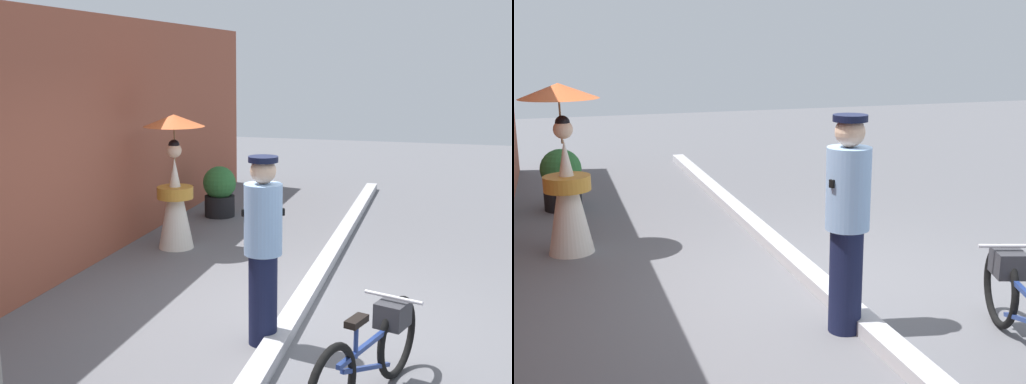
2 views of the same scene
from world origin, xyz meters
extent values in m
plane|color=slate|center=(0.00, 0.00, 0.00)|extent=(30.00, 30.00, 0.00)
cube|color=brown|center=(0.00, 3.02, 1.55)|extent=(14.00, 0.40, 3.09)
cube|color=#B2B2B7|center=(0.00, 0.00, 0.06)|extent=(14.00, 0.20, 0.12)
torus|color=black|center=(-0.96, -1.06, 0.34)|extent=(0.66, 0.28, 0.68)
cube|color=navy|center=(-1.48, -0.88, 0.48)|extent=(0.88, 0.33, 0.04)
cube|color=navy|center=(-1.48, -0.88, 0.29)|extent=(0.77, 0.29, 0.29)
cylinder|color=navy|center=(-1.66, -0.82, 0.59)|extent=(0.03, 0.03, 0.28)
cube|color=black|center=(-1.66, -0.82, 0.73)|extent=(0.24, 0.16, 0.05)
cylinder|color=silver|center=(-1.06, -1.02, 0.71)|extent=(0.19, 0.46, 0.03)
cube|color=#333338|center=(-1.06, -1.02, 0.57)|extent=(0.32, 0.29, 0.20)
cylinder|color=#141938|center=(-0.64, 0.15, 0.42)|extent=(0.26, 0.26, 0.84)
cylinder|color=#8CB2E0|center=(-0.64, 0.15, 1.16)|extent=(0.34, 0.34, 0.63)
sphere|color=#D8B293|center=(-0.64, 0.15, 1.59)|extent=(0.23, 0.23, 0.23)
cylinder|color=black|center=(-0.64, 0.15, 1.69)|extent=(0.26, 0.26, 0.05)
cube|color=black|center=(-0.64, 0.15, 1.22)|extent=(0.17, 0.37, 0.06)
cone|color=silver|center=(2.05, 2.12, 0.62)|extent=(0.48, 0.48, 1.24)
cylinder|color=#C1842D|center=(2.05, 2.12, 0.77)|extent=(0.49, 0.49, 0.16)
sphere|color=beige|center=(2.05, 2.12, 1.34)|extent=(0.20, 0.20, 0.20)
sphere|color=black|center=(2.05, 2.12, 1.41)|extent=(0.15, 0.15, 0.15)
cylinder|color=olive|center=(2.11, 2.14, 1.46)|extent=(0.02, 0.02, 0.55)
cone|color=orange|center=(2.11, 2.14, 1.74)|extent=(0.82, 0.82, 0.16)
cylinder|color=black|center=(3.98, 2.16, 0.17)|extent=(0.49, 0.49, 0.34)
sphere|color=#2D6B33|center=(3.98, 2.16, 0.56)|extent=(0.54, 0.54, 0.54)
sphere|color=#2D6B33|center=(4.11, 2.08, 0.49)|extent=(0.30, 0.30, 0.30)
camera|label=1|loc=(-6.06, -1.34, 2.53)|focal=46.45mm
camera|label=2|loc=(-4.83, 2.22, 2.25)|focal=44.50mm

